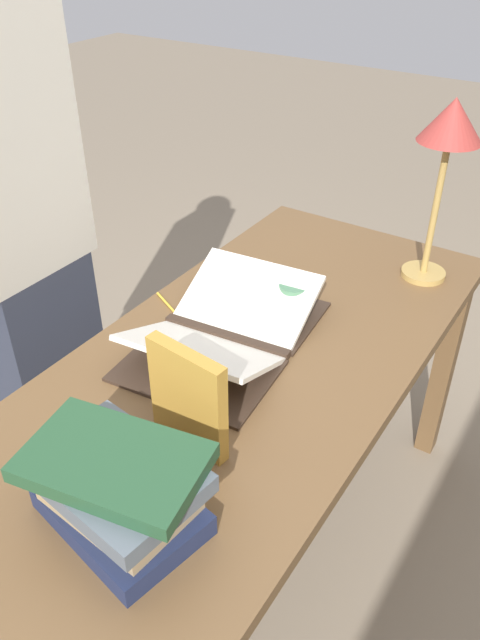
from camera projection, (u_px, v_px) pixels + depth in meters
The scene contains 9 objects.
ground_plane at pixel (246, 551), 1.88m from camera, with size 12.00×12.00×0.00m, color gray.
reading_desk at pixel (248, 386), 1.51m from camera, with size 1.53×0.70×0.75m.
open_book at pixel (226, 330), 1.48m from camera, with size 0.55×0.39×0.11m.
book_stack_tall at pixel (118, 488), 1.03m from camera, with size 0.24×0.32×0.16m.
book_standing_upright at pixel (188, 399), 1.16m from camera, with size 0.05×0.18×0.22m.
reading_lamp at pixel (449, 137), 1.53m from camera, with size 0.16×0.16×0.49m.
coffee_mug at pixel (292, 299), 1.57m from camera, with size 0.10×0.07×0.08m.
pencil at pixel (171, 308), 1.61m from camera, with size 0.08×0.16×0.01m.
person_reader at pixel (20, 253), 1.63m from camera, with size 0.36×0.23×1.71m.
Camera 1 is at (0.97, 0.61, 1.64)m, focal length 35.00 mm.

